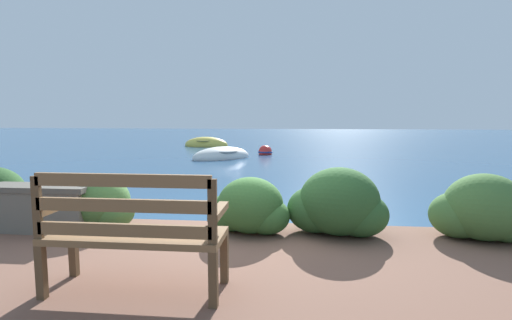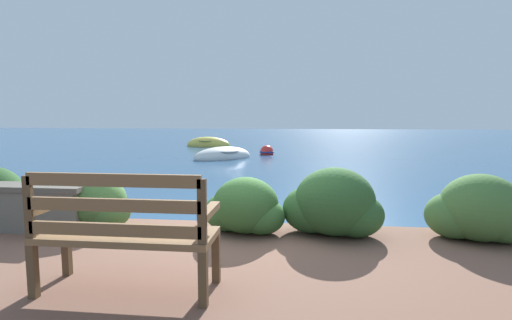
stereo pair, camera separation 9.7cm
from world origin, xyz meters
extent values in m
plane|color=navy|center=(0.00, 0.00, 0.00)|extent=(80.00, 80.00, 0.00)
cube|color=brown|center=(-1.06, -1.80, 0.42)|extent=(0.06, 0.06, 0.40)
cube|color=brown|center=(0.20, -1.80, 0.42)|extent=(0.06, 0.06, 0.40)
cube|color=brown|center=(-1.06, -2.22, 0.42)|extent=(0.06, 0.06, 0.40)
cube|color=brown|center=(0.20, -2.22, 0.42)|extent=(0.06, 0.06, 0.40)
cube|color=brown|center=(-0.43, -2.01, 0.65)|extent=(1.32, 0.48, 0.05)
cube|color=brown|center=(-0.43, -2.22, 0.75)|extent=(1.26, 0.04, 0.09)
cube|color=brown|center=(-0.43, -2.22, 0.93)|extent=(1.26, 0.04, 0.09)
cube|color=brown|center=(-0.43, -2.22, 1.10)|extent=(1.26, 0.04, 0.09)
cube|color=brown|center=(-1.06, -2.22, 0.90)|extent=(0.06, 0.04, 0.45)
cube|color=brown|center=(0.20, -2.22, 0.90)|extent=(0.06, 0.04, 0.45)
cube|color=brown|center=(-1.06, -2.01, 0.85)|extent=(0.07, 0.43, 0.05)
cube|color=brown|center=(0.20, -2.01, 0.85)|extent=(0.07, 0.43, 0.05)
cube|color=#666056|center=(-2.45, -0.61, 0.46)|extent=(1.72, 0.35, 0.47)
cube|color=#565249|center=(-2.45, -0.61, 0.72)|extent=(1.81, 0.39, 0.06)
ellipsoid|color=#284C23|center=(-2.83, -0.31, 0.44)|extent=(0.56, 0.51, 0.44)
ellipsoid|color=#426B33|center=(-1.57, -0.41, 0.54)|extent=(0.75, 0.67, 0.64)
ellipsoid|color=#426B33|center=(-1.77, -0.36, 0.44)|extent=(0.56, 0.51, 0.45)
ellipsoid|color=#426B33|center=(-1.38, -0.45, 0.43)|extent=(0.52, 0.47, 0.41)
ellipsoid|color=#38662D|center=(0.25, -0.44, 0.54)|extent=(0.75, 0.67, 0.63)
ellipsoid|color=#38662D|center=(0.04, -0.38, 0.44)|extent=(0.56, 0.50, 0.45)
ellipsoid|color=#38662D|center=(0.43, -0.48, 0.43)|extent=(0.52, 0.47, 0.41)
ellipsoid|color=#2D5628|center=(1.23, -0.41, 0.60)|extent=(0.89, 0.80, 0.75)
ellipsoid|color=#2D5628|center=(0.99, -0.34, 0.49)|extent=(0.67, 0.60, 0.53)
ellipsoid|color=#2D5628|center=(1.45, -0.45, 0.46)|extent=(0.62, 0.56, 0.49)
ellipsoid|color=#426B33|center=(2.75, -0.44, 0.58)|extent=(0.84, 0.75, 0.71)
ellipsoid|color=#426B33|center=(2.52, -0.38, 0.47)|extent=(0.63, 0.57, 0.50)
ellipsoid|color=#426B33|center=(2.96, -0.49, 0.45)|extent=(0.59, 0.53, 0.46)
ellipsoid|color=silver|center=(-1.93, 9.18, 0.06)|extent=(2.44, 2.46, 0.74)
torus|color=gray|center=(-1.93, 9.18, 0.26)|extent=(1.62, 1.62, 0.07)
cube|color=#846647|center=(-1.68, 9.43, 0.23)|extent=(0.73, 0.72, 0.04)
cube|color=#846647|center=(-2.13, 8.97, 0.23)|extent=(0.73, 0.72, 0.04)
ellipsoid|color=#DBC64C|center=(-3.72, 14.52, 0.06)|extent=(2.41, 1.44, 0.83)
torus|color=olive|center=(-3.72, 14.52, 0.29)|extent=(1.24, 1.24, 0.07)
cube|color=#846647|center=(-3.38, 14.46, 0.26)|extent=(0.27, 0.84, 0.04)
cube|color=#846647|center=(-3.99, 14.57, 0.26)|extent=(0.27, 0.84, 0.04)
sphere|color=red|center=(-0.49, 10.83, 0.09)|extent=(0.53, 0.53, 0.53)
torus|color=navy|center=(-0.49, 10.83, 0.09)|extent=(0.59, 0.59, 0.06)
camera|label=1|loc=(0.76, -4.81, 1.55)|focal=28.00mm
camera|label=2|loc=(0.86, -4.80, 1.55)|focal=28.00mm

